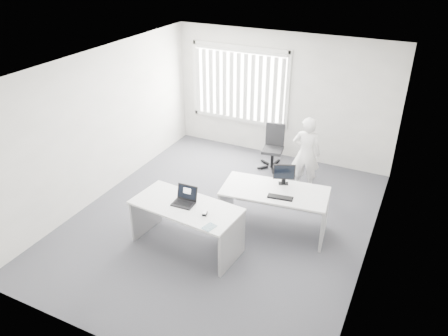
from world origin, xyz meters
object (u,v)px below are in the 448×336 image
at_px(person, 306,154).
at_px(monitor, 284,174).
at_px(laptop, 183,197).
at_px(office_chair, 273,154).
at_px(desk_far, 274,202).
at_px(desk_near, 186,217).

height_order(person, monitor, person).
height_order(laptop, monitor, monitor).
xyz_separation_m(office_chair, person, (0.88, -0.58, 0.46)).
relative_size(office_chair, monitor, 2.65).
distance_m(desk_far, person, 1.64).
relative_size(desk_far, laptop, 5.37).
relative_size(desk_near, laptop, 5.25).
bearing_deg(laptop, office_chair, 81.52).
bearing_deg(monitor, desk_near, -153.76).
bearing_deg(person, monitor, 82.02).
bearing_deg(person, office_chair, -41.29).
bearing_deg(desk_near, person, 71.70).
relative_size(laptop, monitor, 0.94).
bearing_deg(desk_far, office_chair, 103.04).
distance_m(desk_near, laptop, 0.36).
xyz_separation_m(office_chair, laptop, (-0.33, -3.23, 0.62)).
bearing_deg(desk_far, desk_near, -144.50).
relative_size(office_chair, person, 0.64).
bearing_deg(office_chair, desk_near, -104.19).
relative_size(person, laptop, 4.45).
xyz_separation_m(desk_far, person, (0.05, 1.63, 0.19)).
height_order(desk_near, desk_far, desk_far).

